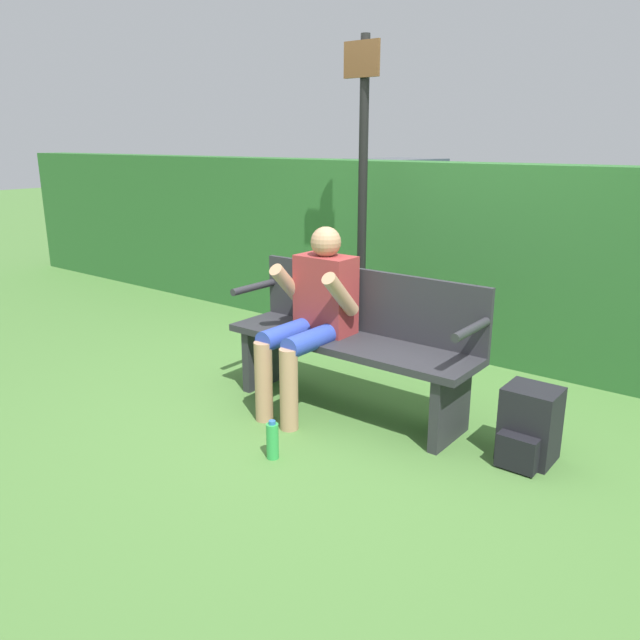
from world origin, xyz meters
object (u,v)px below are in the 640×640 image
Objects in this scene: backpack at (529,427)px; water_bottle at (273,441)px; park_bench at (354,339)px; person_seated at (313,311)px; signpost at (362,185)px; parked_car at (395,188)px.

backpack reaches higher than water_bottle.
person_seated is (-0.22, -0.15, 0.18)m from park_bench.
person_seated is at bearing -71.02° from signpost.
signpost is (-0.37, 1.07, 0.70)m from person_seated.
signpost is (-0.63, 1.76, 1.24)m from water_bottle.
signpost reaches higher than person_seated.
person_seated is 2.81× the size of backpack.
park_bench is 4.06× the size of backpack.
person_seated reaches higher than park_bench.
backpack is 0.17× the size of signpost.
water_bottle is (-1.10, -0.84, -0.09)m from backpack.
person_seated is at bearing -140.53° from parked_car.
water_bottle is 0.05× the size of parked_car.
backpack is at bearing -0.10° from park_bench.
park_bench is 0.69× the size of signpost.
person_seated is at bearing -145.63° from park_bench.
park_bench is at bearing -57.62° from signpost.
signpost is 9.84m from parked_car.
signpost is at bearing 151.95° from backpack.
person_seated is 1.33m from signpost.
park_bench is 1.18m from backpack.
water_bottle is 11.67m from parked_car.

